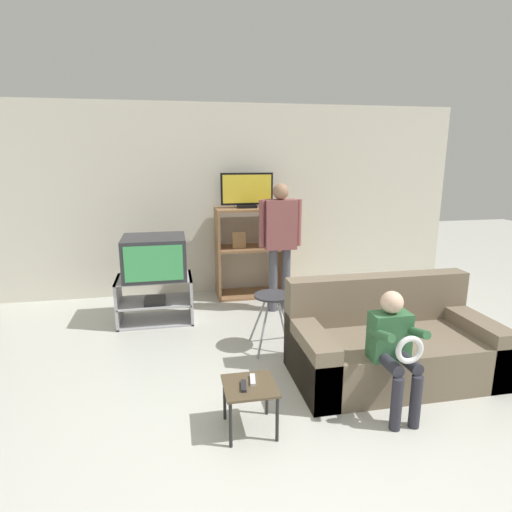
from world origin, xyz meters
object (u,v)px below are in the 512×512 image
Objects in this scene: folding_stool at (273,303)px; remote_control_white at (253,380)px; television_main at (155,257)px; tv_stand at (155,300)px; person_standing_adult at (280,235)px; person_seated_child at (394,344)px; snack_table at (250,391)px; couch at (390,345)px; remote_control_black at (244,386)px; media_shelf at (250,251)px; television_flat at (247,191)px.

folding_stool is 1.30m from remote_control_white.
television_main is 1.22× the size of folding_stool.
tv_stand is 0.54× the size of person_standing_adult.
folding_stool is 1.20m from person_standing_adult.
person_seated_child reaches higher than tv_stand.
tv_stand is 2.35m from snack_table.
couch reaches higher than snack_table.
remote_control_white is 1.09m from person_seated_child.
remote_control_black is 0.08× the size of couch.
tv_stand is 1.51m from media_shelf.
remote_control_black is at bearing -158.26° from couch.
television_main is 2.88m from person_seated_child.
remote_control_black is at bearing -100.56° from television_flat.
media_shelf is (1.25, 0.71, -0.15)m from television_main.
remote_control_white is 2.47m from person_standing_adult.
television_flat reaches higher than tv_stand.
tv_stand is 2.32m from remote_control_white.
folding_stool is 1.17m from couch.
person_seated_child reaches higher than snack_table.
person_seated_child is (1.10, 0.02, 0.25)m from snack_table.
tv_stand is 0.50× the size of couch.
couch reaches higher than remote_control_black.
person_seated_child is at bearing 9.90° from remote_control_black.
media_shelf is 0.71× the size of couch.
tv_stand is 1.68m from person_standing_adult.
television_flat is 0.44× the size of person_standing_adult.
remote_control_black is 1.00× the size of remote_control_white.
remote_control_white is at bearing -71.78° from television_main.
person_seated_child is at bearing -82.62° from person_standing_adult.
person_seated_child is (0.58, -2.98, -0.89)m from television_flat.
tv_stand is 1.22× the size of television_main.
television_main is at bearing 107.19° from snack_table.
remote_control_black is at bearing -154.35° from snack_table.
person_seated_child is at bearing 7.21° from remote_control_white.
snack_table is at bearing -114.34° from remote_control_white.
remote_control_black and remote_control_white have the same top height.
person_standing_adult is (0.29, -0.69, -0.48)m from television_flat.
tv_stand is at bearing 140.70° from folding_stool.
snack_table is at bearing -72.81° from television_main.
couch is 1.85× the size of person_seated_child.
television_main is 1.56m from folding_stool.
couch is (1.34, 0.50, -0.09)m from remote_control_white.
person_standing_adult reaches higher than snack_table.
folding_stool is at bearing -92.70° from media_shelf.
snack_table is 1.47m from couch.
person_standing_adult is (-0.56, 1.77, 0.69)m from couch.
television_flat reaches higher than television_main.
media_shelf is 0.79m from person_standing_adult.
remote_control_white is 1.43m from couch.
media_shelf reaches higher than snack_table.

